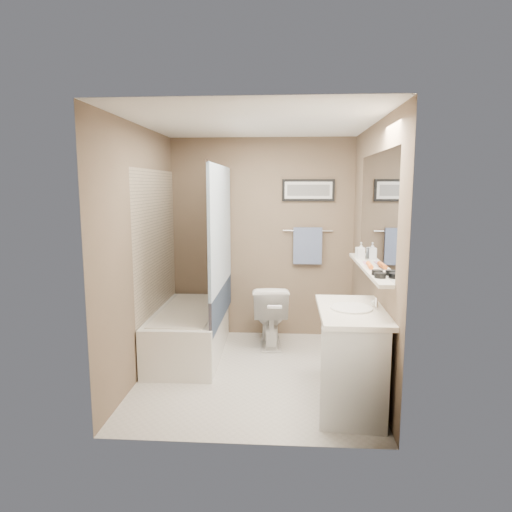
# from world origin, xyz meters

# --- Properties ---
(ground) EXTENTS (2.50, 2.50, 0.00)m
(ground) POSITION_xyz_m (0.00, 0.00, 0.00)
(ground) COLOR beige
(ground) RESTS_ON ground
(ceiling) EXTENTS (2.20, 2.50, 0.04)m
(ceiling) POSITION_xyz_m (0.00, 0.00, 2.38)
(ceiling) COLOR white
(ceiling) RESTS_ON wall_back
(wall_back) EXTENTS (2.20, 0.04, 2.40)m
(wall_back) POSITION_xyz_m (0.00, 1.23, 1.20)
(wall_back) COLOR brown
(wall_back) RESTS_ON ground
(wall_front) EXTENTS (2.20, 0.04, 2.40)m
(wall_front) POSITION_xyz_m (0.00, -1.23, 1.20)
(wall_front) COLOR brown
(wall_front) RESTS_ON ground
(wall_left) EXTENTS (0.04, 2.50, 2.40)m
(wall_left) POSITION_xyz_m (-1.08, 0.00, 1.20)
(wall_left) COLOR brown
(wall_left) RESTS_ON ground
(wall_right) EXTENTS (0.04, 2.50, 2.40)m
(wall_right) POSITION_xyz_m (1.08, 0.00, 1.20)
(wall_right) COLOR brown
(wall_right) RESTS_ON ground
(tile_surround) EXTENTS (0.02, 1.55, 2.00)m
(tile_surround) POSITION_xyz_m (-1.09, 0.50, 1.00)
(tile_surround) COLOR tan
(tile_surround) RESTS_ON wall_left
(curtain_rod) EXTENTS (0.02, 1.55, 0.02)m
(curtain_rod) POSITION_xyz_m (-0.40, 0.50, 2.05)
(curtain_rod) COLOR silver
(curtain_rod) RESTS_ON wall_left
(curtain_upper) EXTENTS (0.03, 1.45, 1.28)m
(curtain_upper) POSITION_xyz_m (-0.40, 0.50, 1.40)
(curtain_upper) COLOR white
(curtain_upper) RESTS_ON curtain_rod
(curtain_lower) EXTENTS (0.03, 1.45, 0.36)m
(curtain_lower) POSITION_xyz_m (-0.40, 0.50, 0.58)
(curtain_lower) COLOR #2A394F
(curtain_lower) RESTS_ON curtain_rod
(mirror) EXTENTS (0.02, 1.60, 1.00)m
(mirror) POSITION_xyz_m (1.09, -0.15, 1.62)
(mirror) COLOR silver
(mirror) RESTS_ON wall_right
(shelf) EXTENTS (0.12, 1.60, 0.03)m
(shelf) POSITION_xyz_m (1.04, -0.15, 1.10)
(shelf) COLOR silver
(shelf) RESTS_ON wall_right
(towel_bar) EXTENTS (0.60, 0.02, 0.02)m
(towel_bar) POSITION_xyz_m (0.55, 1.22, 1.30)
(towel_bar) COLOR silver
(towel_bar) RESTS_ON wall_back
(towel) EXTENTS (0.34, 0.05, 0.44)m
(towel) POSITION_xyz_m (0.55, 1.20, 1.12)
(towel) COLOR #869AC3
(towel) RESTS_ON towel_bar
(art_frame) EXTENTS (0.62, 0.02, 0.26)m
(art_frame) POSITION_xyz_m (0.55, 1.23, 1.78)
(art_frame) COLOR black
(art_frame) RESTS_ON wall_back
(art_mat) EXTENTS (0.56, 0.00, 0.20)m
(art_mat) POSITION_xyz_m (0.55, 1.22, 1.78)
(art_mat) COLOR white
(art_mat) RESTS_ON art_frame
(art_image) EXTENTS (0.50, 0.00, 0.13)m
(art_image) POSITION_xyz_m (0.55, 1.22, 1.78)
(art_image) COLOR #595959
(art_image) RESTS_ON art_mat
(door) EXTENTS (0.80, 0.02, 2.00)m
(door) POSITION_xyz_m (0.55, -1.24, 1.00)
(door) COLOR silver
(door) RESTS_ON wall_front
(door_handle) EXTENTS (0.10, 0.02, 0.02)m
(door_handle) POSITION_xyz_m (0.22, -1.19, 1.00)
(door_handle) COLOR silver
(door_handle) RESTS_ON door
(bathtub) EXTENTS (0.73, 1.52, 0.50)m
(bathtub) POSITION_xyz_m (-0.75, 0.47, 0.25)
(bathtub) COLOR white
(bathtub) RESTS_ON ground
(tub_rim) EXTENTS (0.56, 1.36, 0.02)m
(tub_rim) POSITION_xyz_m (-0.75, 0.47, 0.50)
(tub_rim) COLOR beige
(tub_rim) RESTS_ON bathtub
(toilet) EXTENTS (0.45, 0.73, 0.72)m
(toilet) POSITION_xyz_m (0.11, 0.85, 0.36)
(toilet) COLOR white
(toilet) RESTS_ON ground
(vanity) EXTENTS (0.58, 0.94, 0.80)m
(vanity) POSITION_xyz_m (0.85, -0.62, 0.40)
(vanity) COLOR silver
(vanity) RESTS_ON ground
(countertop) EXTENTS (0.54, 0.96, 0.04)m
(countertop) POSITION_xyz_m (0.84, -0.62, 0.82)
(countertop) COLOR white
(countertop) RESTS_ON vanity
(sink_basin) EXTENTS (0.34, 0.34, 0.01)m
(sink_basin) POSITION_xyz_m (0.83, -0.62, 0.85)
(sink_basin) COLOR white
(sink_basin) RESTS_ON countertop
(faucet_spout) EXTENTS (0.02, 0.02, 0.10)m
(faucet_spout) POSITION_xyz_m (1.03, -0.62, 0.89)
(faucet_spout) COLOR silver
(faucet_spout) RESTS_ON countertop
(faucet_knob) EXTENTS (0.05, 0.05, 0.05)m
(faucet_knob) POSITION_xyz_m (1.03, -0.52, 0.87)
(faucet_knob) COLOR white
(faucet_knob) RESTS_ON countertop
(candle_bowl_near) EXTENTS (0.09, 0.09, 0.04)m
(candle_bowl_near) POSITION_xyz_m (1.04, -0.69, 1.14)
(candle_bowl_near) COLOR black
(candle_bowl_near) RESTS_ON shelf
(candle_bowl_far) EXTENTS (0.09, 0.09, 0.04)m
(candle_bowl_far) POSITION_xyz_m (1.04, -0.57, 1.14)
(candle_bowl_far) COLOR black
(candle_bowl_far) RESTS_ON shelf
(hair_brush_front) EXTENTS (0.05, 0.22, 0.04)m
(hair_brush_front) POSITION_xyz_m (1.04, -0.22, 1.14)
(hair_brush_front) COLOR orange
(hair_brush_front) RESTS_ON shelf
(pink_comb) EXTENTS (0.04, 0.16, 0.01)m
(pink_comb) POSITION_xyz_m (1.04, 0.00, 1.12)
(pink_comb) COLOR #CD7D9D
(pink_comb) RESTS_ON shelf
(glass_jar) EXTENTS (0.08, 0.08, 0.10)m
(glass_jar) POSITION_xyz_m (1.04, 0.38, 1.17)
(glass_jar) COLOR white
(glass_jar) RESTS_ON shelf
(soap_bottle) EXTENTS (0.08, 0.08, 0.16)m
(soap_bottle) POSITION_xyz_m (1.04, 0.27, 1.20)
(soap_bottle) COLOR #999999
(soap_bottle) RESTS_ON shelf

